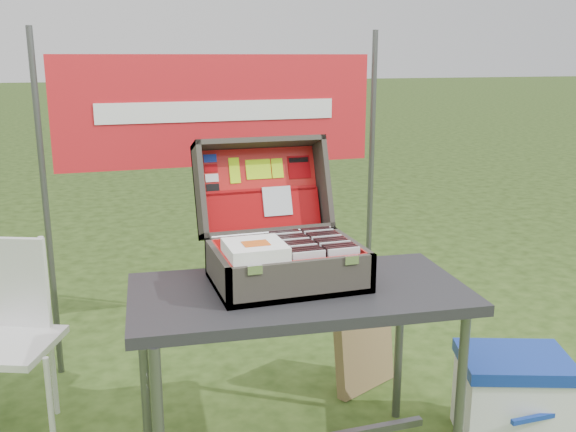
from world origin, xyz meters
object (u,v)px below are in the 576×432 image
object	(u,v)px
suitcase	(282,216)
chair	(5,348)
table	(299,383)
cooler	(512,398)
cardboard_box	(364,352)

from	to	relation	value
suitcase	chair	size ratio (longest dim) A/B	0.65
table	cooler	size ratio (longest dim) A/B	2.77
table	cardboard_box	distance (m)	0.76
suitcase	cooler	distance (m)	1.25
table	chair	xyz separation A→B (m)	(-1.07, 0.57, 0.04)
suitcase	chair	distance (m)	1.27
chair	cardboard_box	distance (m)	1.59
suitcase	chair	world-z (taller)	suitcase
cooler	cardboard_box	xyz separation A→B (m)	(-0.40, 0.59, -0.01)
table	chair	bearing A→B (deg)	157.16
suitcase	cardboard_box	distance (m)	1.05
table	cardboard_box	bearing A→B (deg)	50.90
suitcase	cardboard_box	bearing A→B (deg)	36.85
chair	table	bearing A→B (deg)	-5.65
chair	cardboard_box	size ratio (longest dim) A/B	2.25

